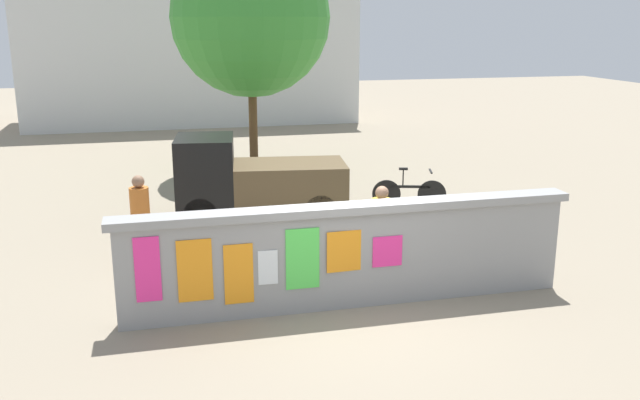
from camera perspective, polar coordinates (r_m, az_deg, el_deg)
The scene contains 10 objects.
ground at distance 18.07m, azimuth -4.63°, elevation 1.21°, with size 60.00×60.00×0.00m, color gray.
poster_wall at distance 10.33m, azimuth 2.45°, elevation -4.53°, with size 7.04×0.42×1.60m.
auto_rickshaw_truck at distance 14.80m, azimuth -5.67°, elevation 1.70°, with size 3.76×1.96×1.85m.
motorcycle at distance 12.98m, azimuth 8.37°, elevation -2.27°, with size 1.88×0.65×0.87m.
bicycle_near at distance 11.75m, azimuth -8.31°, elevation -4.62°, with size 1.71×0.44×0.95m.
bicycle_far at distance 15.92m, azimuth 7.46°, elevation 0.60°, with size 1.65×0.60×0.95m.
person_walking at distance 12.45m, azimuth -14.80°, elevation -0.84°, with size 0.48×0.48×1.62m.
person_bystander at distance 11.33m, azimuth 5.13°, elevation -1.95°, with size 0.47×0.47×1.62m.
tree_roadside at distance 19.48m, azimuth -5.83°, elevation 14.95°, with size 4.38×4.38×6.50m.
building_background at distance 30.35m, azimuth -10.72°, elevation 12.20°, with size 13.70×5.73×5.92m.
Camera 1 is at (-2.76, -9.35, 4.25)m, focal length 38.32 mm.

